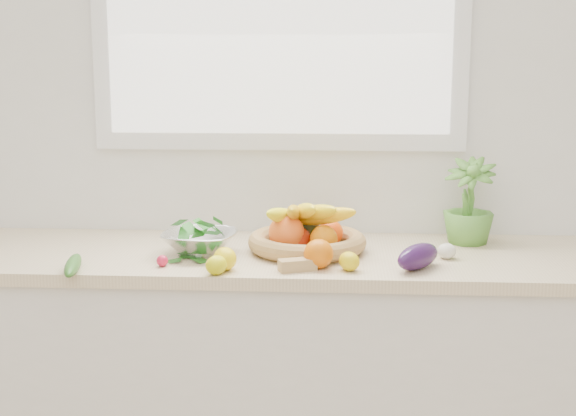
# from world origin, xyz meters

# --- Properties ---
(back_wall) EXTENTS (4.50, 0.02, 2.70)m
(back_wall) POSITION_xyz_m (0.00, 2.25, 1.35)
(back_wall) COLOR white
(back_wall) RESTS_ON ground
(counter_cabinet) EXTENTS (2.20, 0.58, 0.86)m
(counter_cabinet) POSITION_xyz_m (0.00, 1.95, 0.43)
(counter_cabinet) COLOR silver
(counter_cabinet) RESTS_ON ground
(countertop) EXTENTS (2.24, 0.62, 0.04)m
(countertop) POSITION_xyz_m (0.00, 1.95, 0.88)
(countertop) COLOR beige
(countertop) RESTS_ON counter_cabinet
(orange_loose) EXTENTS (0.10, 0.10, 0.09)m
(orange_loose) POSITION_xyz_m (0.15, 1.76, 0.94)
(orange_loose) COLOR #D55F06
(orange_loose) RESTS_ON countertop
(lemon_a) EXTENTS (0.09, 0.10, 0.07)m
(lemon_a) POSITION_xyz_m (-0.13, 1.72, 0.93)
(lemon_a) COLOR yellow
(lemon_a) RESTS_ON countertop
(lemon_b) EXTENTS (0.08, 0.09, 0.06)m
(lemon_b) POSITION_xyz_m (-0.14, 1.67, 0.93)
(lemon_b) COLOR #D2CE0B
(lemon_b) RESTS_ON countertop
(lemon_c) EXTENTS (0.09, 0.09, 0.06)m
(lemon_c) POSITION_xyz_m (0.24, 1.74, 0.93)
(lemon_c) COLOR #D9BA0B
(lemon_c) RESTS_ON countertop
(apple) EXTENTS (0.09, 0.09, 0.09)m
(apple) POSITION_xyz_m (0.08, 1.94, 0.94)
(apple) COLOR #AA270D
(apple) RESTS_ON countertop
(ginger) EXTENTS (0.12, 0.08, 0.04)m
(ginger) POSITION_xyz_m (0.09, 1.73, 0.92)
(ginger) COLOR tan
(ginger) RESTS_ON countertop
(garlic_a) EXTENTS (0.08, 0.08, 0.05)m
(garlic_a) POSITION_xyz_m (0.55, 1.90, 0.92)
(garlic_a) COLOR white
(garlic_a) RESTS_ON countertop
(garlic_b) EXTENTS (0.07, 0.07, 0.05)m
(garlic_b) POSITION_xyz_m (0.22, 1.89, 0.92)
(garlic_b) COLOR silver
(garlic_b) RESTS_ON countertop
(garlic_c) EXTENTS (0.06, 0.06, 0.05)m
(garlic_c) POSITION_xyz_m (0.43, 1.81, 0.92)
(garlic_c) COLOR beige
(garlic_c) RESTS_ON countertop
(eggplant) EXTENTS (0.18, 0.20, 0.08)m
(eggplant) POSITION_xyz_m (0.45, 1.77, 0.94)
(eggplant) COLOR #2B103D
(eggplant) RESTS_ON countertop
(cucumber) EXTENTS (0.09, 0.23, 0.04)m
(cucumber) POSITION_xyz_m (-0.57, 1.67, 0.92)
(cucumber) COLOR #265318
(cucumber) RESTS_ON countertop
(radish) EXTENTS (0.04, 0.04, 0.04)m
(radish) POSITION_xyz_m (-0.32, 1.75, 0.92)
(radish) COLOR red
(radish) RESTS_ON countertop
(potted_herb) EXTENTS (0.21, 0.21, 0.31)m
(potted_herb) POSITION_xyz_m (0.65, 2.12, 1.04)
(potted_herb) COLOR #539134
(potted_herb) RESTS_ON countertop
(fruit_basket) EXTENTS (0.48, 0.48, 0.19)m
(fruit_basket) POSITION_xyz_m (0.11, 1.96, 0.95)
(fruit_basket) COLOR #AF7F4D
(fruit_basket) RESTS_ON countertop
(colander_with_spinach) EXTENTS (0.26, 0.26, 0.12)m
(colander_with_spinach) POSITION_xyz_m (-0.23, 1.90, 0.96)
(colander_with_spinach) COLOR silver
(colander_with_spinach) RESTS_ON countertop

